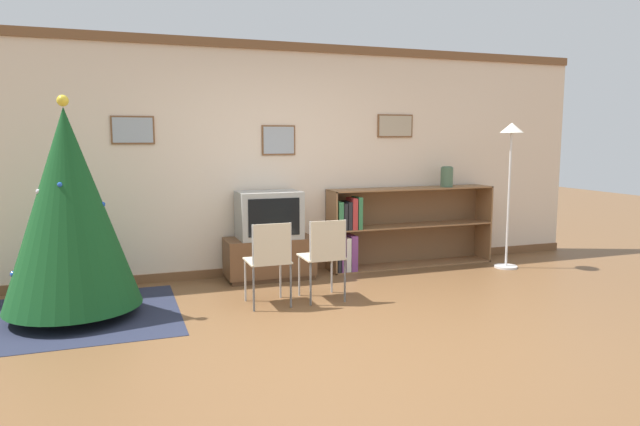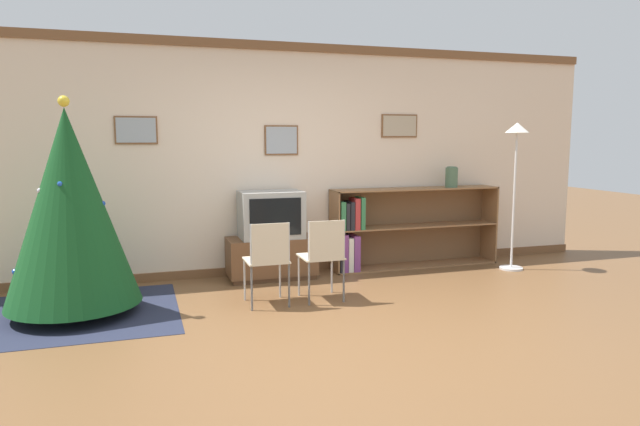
# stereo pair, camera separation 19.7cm
# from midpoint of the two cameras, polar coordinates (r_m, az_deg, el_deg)

# --- Properties ---
(ground_plane) EXTENTS (24.00, 24.00, 0.00)m
(ground_plane) POSITION_cam_midpoint_polar(r_m,az_deg,el_deg) (4.78, 1.41, -12.14)
(ground_plane) COLOR brown
(wall_back) EXTENTS (8.48, 0.11, 2.70)m
(wall_back) POSITION_cam_midpoint_polar(r_m,az_deg,el_deg) (6.76, -5.84, 5.33)
(wall_back) COLOR beige
(wall_back) RESTS_ON ground_plane
(area_rug) EXTENTS (1.82, 1.69, 0.01)m
(area_rug) POSITION_cam_midpoint_polar(r_m,az_deg,el_deg) (5.72, -24.20, -9.44)
(area_rug) COLOR #23283D
(area_rug) RESTS_ON ground_plane
(christmas_tree) EXTENTS (1.18, 1.18, 1.97)m
(christmas_tree) POSITION_cam_midpoint_polar(r_m,az_deg,el_deg) (5.52, -24.75, 0.38)
(christmas_tree) COLOR maroon
(christmas_tree) RESTS_ON area_rug
(tv_console) EXTENTS (1.00, 0.47, 0.47)m
(tv_console) POSITION_cam_midpoint_polar(r_m,az_deg,el_deg) (6.58, -5.93, -4.51)
(tv_console) COLOR #4C311E
(tv_console) RESTS_ON ground_plane
(television) EXTENTS (0.71, 0.46, 0.53)m
(television) POSITION_cam_midpoint_polar(r_m,az_deg,el_deg) (6.49, -5.99, -0.17)
(television) COLOR #9E9E99
(television) RESTS_ON tv_console
(folding_chair_left) EXTENTS (0.40, 0.40, 0.82)m
(folding_chair_left) POSITION_cam_midpoint_polar(r_m,az_deg,el_deg) (5.45, -6.10, -4.53)
(folding_chair_left) COLOR beige
(folding_chair_left) RESTS_ON ground_plane
(folding_chair_right) EXTENTS (0.40, 0.40, 0.82)m
(folding_chair_right) POSITION_cam_midpoint_polar(r_m,az_deg,el_deg) (5.60, -0.56, -4.15)
(folding_chair_right) COLOR beige
(folding_chair_right) RESTS_ON ground_plane
(bookshelf) EXTENTS (2.17, 0.36, 0.99)m
(bookshelf) POSITION_cam_midpoint_polar(r_m,az_deg,el_deg) (7.12, 5.92, -1.61)
(bookshelf) COLOR olive
(bookshelf) RESTS_ON ground_plane
(vase) EXTENTS (0.16, 0.16, 0.26)m
(vase) POSITION_cam_midpoint_polar(r_m,az_deg,el_deg) (7.38, 11.82, 3.60)
(vase) COLOR #47664C
(vase) RESTS_ON bookshelf
(standing_lamp) EXTENTS (0.28, 0.28, 1.79)m
(standing_lamp) POSITION_cam_midpoint_polar(r_m,az_deg,el_deg) (7.30, 17.79, 5.33)
(standing_lamp) COLOR silver
(standing_lamp) RESTS_ON ground_plane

